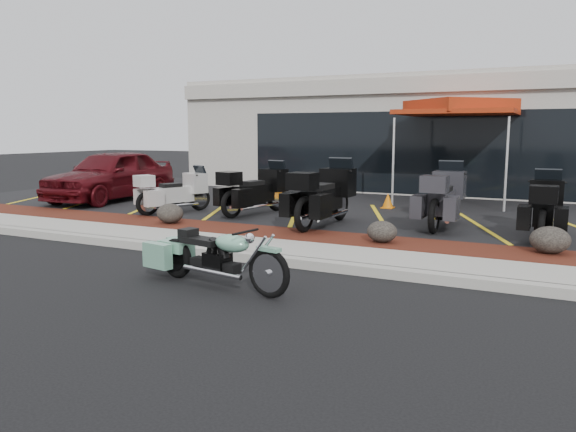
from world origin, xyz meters
The scene contains 18 objects.
ground centered at (0.00, 0.00, 0.00)m, with size 90.00×90.00×0.00m, color black.
curb centered at (0.00, 0.90, 0.07)m, with size 24.00×0.25×0.15m, color gray.
sidewalk centered at (0.00, 1.60, 0.07)m, with size 24.00×1.20×0.15m, color gray.
mulch_bed centered at (0.00, 2.80, 0.08)m, with size 24.00×1.20×0.16m, color #3C100D.
upper_lot centered at (0.00, 8.20, 0.07)m, with size 26.00×9.60×0.15m, color black.
dealership_building centered at (0.00, 14.47, 2.01)m, with size 18.00×8.16×4.00m.
boulder_left centered at (-3.94, 2.76, 0.38)m, with size 0.62×0.51×0.44m, color black.
boulder_mid centered at (0.91, 2.70, 0.36)m, with size 0.56×0.46×0.39m, color black.
boulder_right centered at (3.69, 3.00, 0.39)m, with size 0.64×0.53×0.45m, color black.
hero_cruiser centered at (0.43, -0.84, 0.44)m, with size 2.50×0.63×0.88m, color #6EAC8D, non-canonical shape.
touring_white centered at (-4.56, 4.79, 0.73)m, with size 2.01×0.77×1.17m, color beige, non-canonical shape.
touring_black_front centered at (-2.73, 5.57, 0.80)m, with size 2.24×0.86×1.30m, color black, non-canonical shape.
touring_black_mid centered at (-0.72, 4.83, 0.87)m, with size 2.48×0.95×1.44m, color black, non-canonical shape.
touring_grey centered at (1.56, 5.75, 0.84)m, with size 2.38×0.91×1.38m, color #2E2D33, non-canonical shape.
touring_black_rear centered at (3.55, 5.29, 0.79)m, with size 2.21×0.84×1.28m, color black, non-canonical shape.
parked_car centered at (-8.18, 5.47, 0.90)m, with size 1.78×4.42×1.51m, color #480A0F.
traffic_cone centered at (-0.31, 7.36, 0.35)m, with size 0.30×0.30×0.41m, color #D26807.
popup_canopy centered at (1.08, 9.45, 2.79)m, with size 3.55×3.55×2.91m.
Camera 1 is at (3.77, -7.13, 2.17)m, focal length 35.00 mm.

